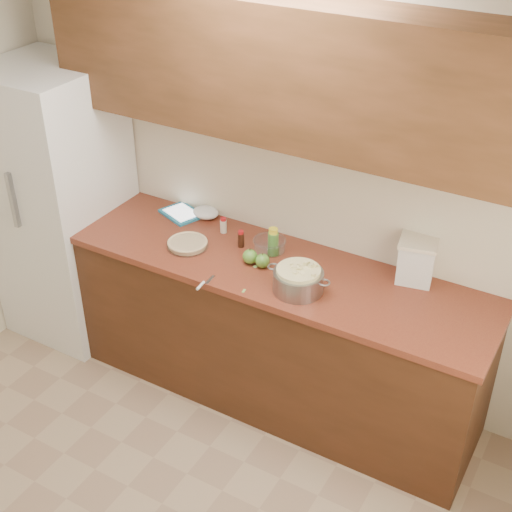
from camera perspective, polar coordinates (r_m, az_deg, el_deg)
The scene contains 19 objects.
room_shell at distance 2.77m, azimuth -15.01°, elevation -8.15°, with size 3.60×3.60×3.60m.
counter_run at distance 4.20m, azimuth 0.38°, elevation -5.68°, with size 2.64×0.68×0.92m.
upper_cabinets at distance 3.61m, azimuth 1.72°, elevation 14.64°, with size 2.60×0.34×0.70m, color brown.
fridge at distance 4.70m, azimuth -15.28°, elevation 3.97°, with size 0.70×0.70×1.80m, color white.
pie at distance 4.07m, azimuth -5.50°, elevation 0.98°, with size 0.24×0.24×0.04m.
colander at distance 3.67m, azimuth 3.39°, elevation -1.93°, with size 0.36×0.26×0.13m.
flour_canister at distance 3.81m, azimuth 12.74°, elevation -0.27°, with size 0.23×0.23×0.24m.
tablet at distance 4.40m, azimuth -5.98°, elevation 3.41°, with size 0.30×0.26×0.02m.
paring_knife at distance 3.74m, azimuth -4.33°, elevation -2.30°, with size 0.03×0.16×0.01m.
lemon_bottle at distance 3.96m, azimuth 1.38°, elevation 1.14°, with size 0.06×0.06×0.16m.
cinnamon_shaker at distance 4.18m, azimuth -2.62°, elevation 2.46°, with size 0.04×0.04×0.10m.
vanilla_bottle at distance 4.04m, azimuth -1.21°, elevation 1.37°, with size 0.04×0.04×0.10m.
mixing_bowl at distance 4.01m, azimuth 1.10°, elevation 0.96°, with size 0.19×0.19×0.07m.
paper_towel at distance 4.35m, azimuth -4.04°, elevation 3.50°, with size 0.16×0.13×0.07m, color white.
apple_left at distance 3.89m, azimuth -0.49°, elevation -0.05°, with size 0.08×0.08×0.09m.
apple_center at distance 3.86m, azimuth 0.52°, elevation -0.39°, with size 0.08×0.08×0.09m.
peel_a at distance 3.89m, azimuth 0.12°, elevation -0.79°, with size 0.05×0.02×0.00m, color #8DB759.
peel_b at distance 3.76m, azimuth 2.87°, elevation -2.19°, with size 0.05×0.02×0.00m, color #8DB759.
peel_c at distance 3.69m, azimuth -0.98°, elevation -2.81°, with size 0.03×0.01×0.00m, color #8DB759.
Camera 1 is at (1.63, -1.40, 3.05)m, focal length 50.00 mm.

